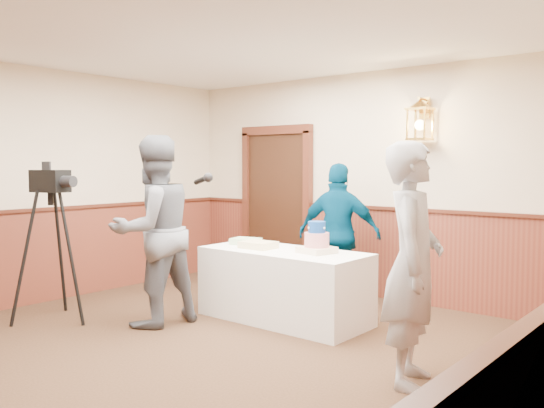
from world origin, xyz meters
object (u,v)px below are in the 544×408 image
Objects in this scene: sheet_cake_yellow at (258,245)px; interviewer at (153,231)px; baker at (413,264)px; assistant_p at (339,234)px; tiered_cake at (317,241)px; display_table at (284,285)px; sheet_cake_green at (246,241)px; tv_camera_rig at (52,254)px.

sheet_cake_yellow is 0.18× the size of interviewer.
baker is at bearing -18.01° from sheet_cake_yellow.
assistant_p is (1.01, 1.93, -0.14)m from interviewer.
baker reaches higher than tiered_cake.
display_table is 5.03× the size of sheet_cake_yellow.
display_table is 4.91× the size of tiered_cake.
baker is at bearing -22.57° from display_table.
tv_camera_rig is at bearing -127.38° from sheet_cake_green.
tiered_cake is 0.19× the size of interviewer.
display_table is 6.01× the size of sheet_cake_green.
sheet_cake_yellow is 0.34m from sheet_cake_green.
tv_camera_rig is (-1.26, -1.65, -0.07)m from sheet_cake_green.
sheet_cake_yellow is 1.09m from assistant_p.
assistant_p reaches higher than display_table.
tiered_cake is at bearing 41.26° from baker.
sheet_cake_green is 0.18× the size of assistant_p.
tiered_cake reaches higher than display_table.
baker is (1.84, -0.76, 0.54)m from display_table.
baker is at bearing 117.65° from assistant_p.
sheet_cake_yellow is (-0.68, -0.13, -0.09)m from tiered_cake.
display_table is 0.63m from tiered_cake.
assistant_p is at bearing 159.15° from interviewer.
sheet_cake_yellow is at bearing 152.02° from interviewer.
tv_camera_rig reaches higher than display_table.
tiered_cake is at bearing -0.52° from sheet_cake_green.
tiered_cake is 0.23× the size of tv_camera_rig.
tv_camera_rig is (-1.87, -1.57, 0.34)m from display_table.
sheet_cake_green is at bearing 33.80° from assistant_p.
sheet_cake_green is (-0.99, 0.01, -0.09)m from tiered_cake.
assistant_p is (0.38, 1.02, 0.05)m from sheet_cake_yellow.
sheet_cake_yellow is 0.20× the size of baker.
sheet_cake_yellow is at bearing -24.39° from sheet_cake_green.
interviewer reaches higher than tiered_cake.
tv_camera_rig is (-2.25, -1.64, -0.16)m from tiered_cake.
sheet_cake_yellow is 2.25m from baker.
baker is (2.77, 0.22, -0.06)m from interviewer.
interviewer is at bearing -107.04° from sheet_cake_green.
interviewer is 1.14m from tv_camera_rig.
tv_camera_rig is at bearing 83.13° from baker.
interviewer reaches higher than display_table.
tiered_cake is 1.68m from baker.
tiered_cake is 0.20× the size of baker.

